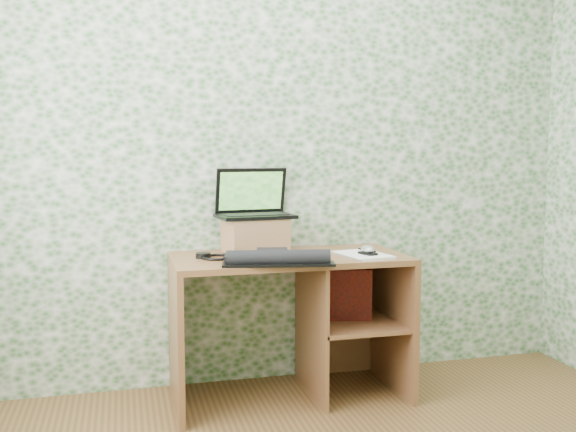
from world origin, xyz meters
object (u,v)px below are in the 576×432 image
object	(u,v)px
notepad	(363,255)
riser	(255,235)
desk	(302,304)
keyboard	(275,258)
laptop	(253,206)

from	to	relation	value
notepad	riser	bearing A→B (deg)	141.56
desk	riser	bearing A→B (deg)	152.99
keyboard	riser	bearing A→B (deg)	104.79
desk	laptop	size ratio (longest dim) A/B	2.87
desk	riser	size ratio (longest dim) A/B	3.89
desk	notepad	bearing A→B (deg)	-28.27
laptop	notepad	xyz separation A→B (m)	(0.51, -0.31, -0.24)
desk	laptop	xyz separation A→B (m)	(-0.23, 0.16, 0.52)
desk	keyboard	world-z (taller)	keyboard
laptop	notepad	bearing A→B (deg)	-37.92
notepad	desk	bearing A→B (deg)	141.01
desk	riser	xyz separation A→B (m)	(-0.23, 0.12, 0.36)
laptop	notepad	distance (m)	0.64
keyboard	notepad	bearing A→B (deg)	20.26
riser	notepad	size ratio (longest dim) A/B	1.04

